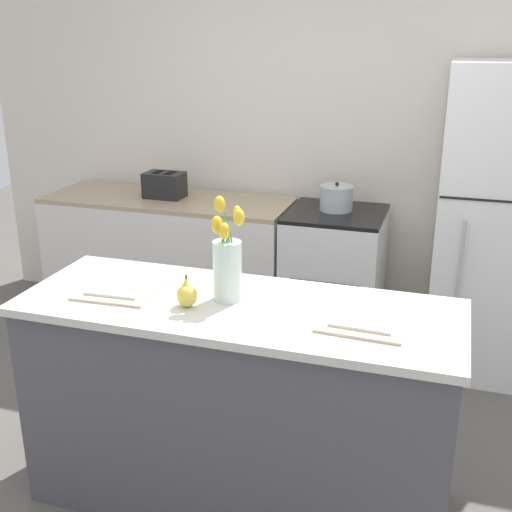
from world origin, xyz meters
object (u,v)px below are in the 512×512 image
(stove_range, at_px, (333,280))
(plate_setting_left, at_px, (122,288))
(pear_figurine, at_px, (187,294))
(plate_setting_right, at_px, (365,319))
(toaster, at_px, (165,185))
(cooking_pot, at_px, (336,198))
(refrigerator, at_px, (497,225))
(flower_vase, at_px, (227,263))

(stove_range, xyz_separation_m, plate_setting_left, (-0.62, -1.61, 0.50))
(pear_figurine, distance_m, plate_setting_right, 0.70)
(toaster, bearing_deg, plate_setting_left, -70.82)
(pear_figurine, xyz_separation_m, plate_setting_left, (-0.33, 0.07, -0.04))
(toaster, bearing_deg, stove_range, -0.68)
(cooking_pot, bearing_deg, stove_range, -74.66)
(stove_range, relative_size, toaster, 3.28)
(plate_setting_left, distance_m, plate_setting_right, 1.03)
(toaster, distance_m, cooking_pot, 1.17)
(pear_figurine, relative_size, plate_setting_right, 0.40)
(stove_range, height_order, refrigerator, refrigerator)
(pear_figurine, bearing_deg, toaster, 117.88)
(plate_setting_right, relative_size, toaster, 1.20)
(refrigerator, bearing_deg, flower_vase, -125.03)
(toaster, bearing_deg, pear_figurine, -62.12)
(refrigerator, distance_m, plate_setting_right, 1.70)
(refrigerator, bearing_deg, toaster, 179.64)
(plate_setting_right, relative_size, cooking_pot, 1.59)
(refrigerator, distance_m, flower_vase, 1.93)
(plate_setting_left, height_order, plate_setting_right, same)
(stove_range, xyz_separation_m, flower_vase, (-0.15, -1.57, 0.65))
(flower_vase, height_order, cooking_pot, flower_vase)
(stove_range, bearing_deg, flower_vase, -95.50)
(refrigerator, bearing_deg, plate_setting_right, -108.34)
(pear_figurine, height_order, plate_setting_right, pear_figurine)
(stove_range, xyz_separation_m, pear_figurine, (-0.28, -1.68, 0.54))
(plate_setting_right, distance_m, cooking_pot, 1.71)
(refrigerator, height_order, plate_setting_left, refrigerator)
(flower_vase, relative_size, pear_figurine, 3.15)
(flower_vase, bearing_deg, pear_figurine, -138.87)
(stove_range, bearing_deg, toaster, 179.32)
(refrigerator, bearing_deg, plate_setting_left, -134.19)
(flower_vase, bearing_deg, refrigerator, 54.97)
(flower_vase, height_order, plate_setting_left, flower_vase)
(refrigerator, relative_size, plate_setting_left, 5.45)
(pear_figurine, distance_m, toaster, 1.92)
(refrigerator, xyz_separation_m, toaster, (-2.13, 0.01, 0.09))
(plate_setting_left, relative_size, plate_setting_right, 1.00)
(plate_setting_right, bearing_deg, toaster, 134.51)
(plate_setting_left, height_order, cooking_pot, cooking_pot)
(refrigerator, distance_m, pear_figurine, 2.09)
(stove_range, bearing_deg, plate_setting_right, -75.52)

